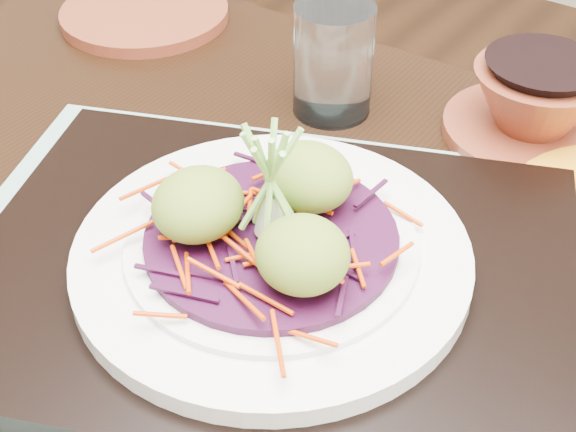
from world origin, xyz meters
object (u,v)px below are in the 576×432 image
Objects in this scene: dining_table at (281,350)px; serving_tray at (272,273)px; white_plate at (272,253)px; terracotta_side_plate at (145,14)px; terracotta_bowl_set at (535,107)px; water_glass at (333,60)px.

serving_tray is (0.00, -0.02, 0.10)m from dining_table.
white_plate reaches higher than dining_table.
terracotta_bowl_set is at bearing 4.20° from terracotta_side_plate.
terracotta_side_plate is at bearing -175.80° from terracotta_bowl_set.
dining_table is at bearing -33.55° from terracotta_side_plate.
serving_tray reaches higher than terracotta_side_plate.
water_glass reaches higher than serving_tray.
terracotta_bowl_set is at bearing 52.81° from serving_tray.
terracotta_side_plate is (-0.38, 0.25, 0.10)m from dining_table.
water_glass is (-0.10, 0.23, 0.02)m from white_plate.
serving_tray is 4.09× the size of water_glass.
serving_tray is at bearing -66.71° from water_glass.
serving_tray is 2.18× the size of terracotta_bowl_set.
terracotta_bowl_set is (0.08, 0.28, 0.12)m from dining_table.
serving_tray is at bearing -104.00° from terracotta_bowl_set.
serving_tray is at bearing -76.42° from dining_table.
water_glass reaches higher than white_plate.
terracotta_side_plate is 0.46m from terracotta_bowl_set.
serving_tray is 0.31m from terracotta_bowl_set.
serving_tray is 2.27× the size of terracotta_side_plate.
white_plate is (0.00, -0.02, 0.12)m from dining_table.
terracotta_bowl_set is (0.07, 0.30, 0.02)m from serving_tray.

